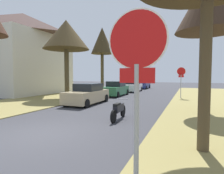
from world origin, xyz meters
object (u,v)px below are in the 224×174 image
(street_tree_left_mid_b, at_px, (102,42))
(parked_sedan_tan, at_px, (87,94))
(parked_sedan_white, at_px, (133,86))
(street_tree_left_mid_a, at_px, (66,35))
(parked_sedan_navy, at_px, (143,84))
(parked_motorcycle, at_px, (118,110))
(street_tree_right_mid_a, at_px, (208,4))
(stop_sign_near, at_px, (137,72))
(parked_sedan_green, at_px, (115,89))
(stop_sign_far, at_px, (181,76))

(street_tree_left_mid_b, relative_size, parked_sedan_tan, 1.88)
(street_tree_left_mid_b, distance_m, parked_sedan_white, 7.36)
(street_tree_left_mid_a, xyz_separation_m, parked_sedan_navy, (3.61, 16.60, -5.29))
(parked_sedan_white, bearing_deg, parked_motorcycle, -76.27)
(parked_sedan_white, xyz_separation_m, parked_motorcycle, (3.97, -16.27, -0.24))
(street_tree_right_mid_a, bearing_deg, parked_sedan_white, 122.08)
(stop_sign_near, bearing_deg, street_tree_left_mid_b, 116.77)
(parked_sedan_navy, bearing_deg, parked_sedan_green, -90.72)
(stop_sign_far, height_order, street_tree_right_mid_a, street_tree_right_mid_a)
(parked_sedan_tan, bearing_deg, parked_motorcycle, -44.34)
(parked_sedan_white, distance_m, parked_sedan_navy, 6.63)
(street_tree_left_mid_b, height_order, parked_sedan_tan, street_tree_left_mid_b)
(street_tree_left_mid_a, bearing_deg, parked_sedan_tan, -32.92)
(parked_motorcycle, bearing_deg, parked_sedan_navy, 100.07)
(parked_motorcycle, bearing_deg, stop_sign_near, -67.38)
(stop_sign_far, xyz_separation_m, street_tree_left_mid_a, (-10.18, -4.09, 3.84))
(parked_sedan_tan, bearing_deg, stop_sign_near, -56.68)
(stop_sign_near, distance_m, parked_motorcycle, 6.73)
(parked_sedan_green, distance_m, parked_sedan_navy, 12.56)
(stop_sign_near, bearing_deg, parked_sedan_tan, 123.32)
(parked_sedan_green, bearing_deg, street_tree_left_mid_a, -130.52)
(parked_sedan_white, height_order, parked_motorcycle, parked_sedan_white)
(street_tree_left_mid_a, height_order, parked_sedan_navy, street_tree_left_mid_a)
(parked_motorcycle, bearing_deg, stop_sign_far, 76.45)
(street_tree_right_mid_a, distance_m, parked_sedan_green, 12.07)
(street_tree_right_mid_a, relative_size, parked_sedan_tan, 1.76)
(stop_sign_far, distance_m, parked_sedan_tan, 9.30)
(street_tree_right_mid_a, distance_m, parked_sedan_tan, 9.78)
(street_tree_left_mid_b, bearing_deg, stop_sign_near, -63.23)
(stop_sign_near, bearing_deg, parked_sedan_green, 112.36)
(street_tree_right_mid_a, bearing_deg, stop_sign_near, -99.27)
(stop_sign_far, relative_size, street_tree_left_mid_a, 0.40)
(parked_sedan_tan, bearing_deg, parked_sedan_navy, 90.05)
(stop_sign_far, distance_m, parked_motorcycle, 10.83)
(parked_sedan_navy, bearing_deg, street_tree_left_mid_b, -107.82)
(parked_sedan_green, xyz_separation_m, parked_motorcycle, (4.22, -10.35, -0.24))
(stop_sign_far, height_order, parked_sedan_green, stop_sign_far)
(street_tree_right_mid_a, height_order, parked_sedan_navy, street_tree_right_mid_a)
(street_tree_left_mid_a, distance_m, parked_sedan_tan, 6.83)
(stop_sign_near, relative_size, street_tree_left_mid_b, 0.36)
(stop_sign_far, distance_m, street_tree_right_mid_a, 8.15)
(street_tree_left_mid_a, distance_m, parked_sedan_green, 7.50)
(stop_sign_near, relative_size, parked_motorcycle, 1.45)
(stop_sign_far, bearing_deg, parked_sedan_white, 137.81)
(street_tree_right_mid_a, bearing_deg, parked_motorcycle, -139.44)
(stop_sign_near, height_order, street_tree_left_mid_b, street_tree_left_mid_b)
(street_tree_left_mid_a, distance_m, parked_motorcycle, 11.37)
(parked_sedan_navy, bearing_deg, street_tree_left_mid_a, -102.28)
(stop_sign_near, relative_size, parked_sedan_white, 0.67)
(parked_sedan_white, relative_size, parked_motorcycle, 2.16)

